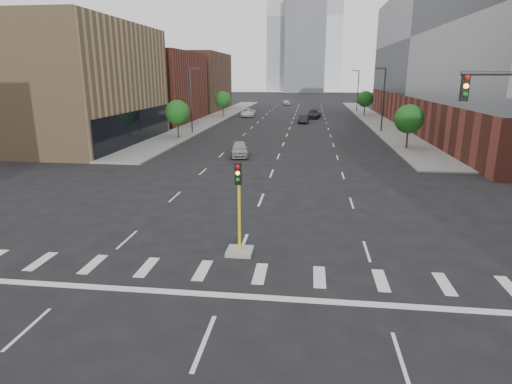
% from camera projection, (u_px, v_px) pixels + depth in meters
% --- Properties ---
extents(sidewalk_left_far, '(5.00, 92.00, 0.15)m').
position_uv_depth(sidewalk_left_far, '(217.00, 117.00, 84.14)').
color(sidewalk_left_far, gray).
rests_on(sidewalk_left_far, ground).
extents(sidewalk_right_far, '(5.00, 92.00, 0.15)m').
position_uv_depth(sidewalk_right_far, '(373.00, 119.00, 80.56)').
color(sidewalk_right_far, gray).
rests_on(sidewalk_right_far, ground).
extents(building_left_mid, '(20.00, 24.00, 14.00)m').
position_uv_depth(building_left_mid, '(54.00, 84.00, 51.26)').
color(building_left_mid, '#A07E5A').
rests_on(building_left_mid, ground).
extents(building_left_far_a, '(20.00, 22.00, 12.00)m').
position_uv_depth(building_left_far_a, '(139.00, 87.00, 76.40)').
color(building_left_far_a, brown).
rests_on(building_left_far_a, ground).
extents(building_left_far_b, '(20.00, 24.00, 13.00)m').
position_uv_depth(building_left_far_b, '(181.00, 82.00, 101.14)').
color(building_left_far_b, brown).
rests_on(building_left_far_b, ground).
extents(building_right_main, '(24.00, 70.00, 22.00)m').
position_uv_depth(building_right_main, '(493.00, 54.00, 62.54)').
color(building_right_main, brown).
rests_on(building_right_main, ground).
extents(tower_left, '(22.00, 22.00, 70.00)m').
position_uv_depth(tower_left, '(291.00, 19.00, 213.70)').
color(tower_left, '#B2B7BC').
rests_on(tower_left, ground).
extents(tower_right, '(20.00, 20.00, 80.00)m').
position_uv_depth(tower_right, '(325.00, 18.00, 248.49)').
color(tower_right, '#B2B7BC').
rests_on(tower_right, ground).
extents(tower_mid, '(18.00, 18.00, 44.00)m').
position_uv_depth(tower_mid, '(305.00, 43.00, 197.06)').
color(tower_mid, slate).
rests_on(tower_mid, ground).
extents(median_traffic_signal, '(1.20, 1.20, 4.40)m').
position_uv_depth(median_traffic_signal, '(239.00, 234.00, 19.90)').
color(median_traffic_signal, '#999993').
rests_on(median_traffic_signal, ground).
extents(streetlight_right_a, '(1.60, 0.22, 9.07)m').
position_uv_depth(streetlight_right_a, '(383.00, 97.00, 61.26)').
color(streetlight_right_a, '#2D2D30').
rests_on(streetlight_right_a, ground).
extents(streetlight_right_b, '(1.60, 0.22, 9.07)m').
position_uv_depth(streetlight_right_b, '(358.00, 89.00, 94.75)').
color(streetlight_right_b, '#2D2D30').
rests_on(streetlight_right_b, ground).
extents(streetlight_left, '(1.60, 0.22, 9.07)m').
position_uv_depth(streetlight_left, '(192.00, 98.00, 59.68)').
color(streetlight_left, '#2D2D30').
rests_on(streetlight_left, ground).
extents(tree_left_near, '(3.20, 3.20, 4.85)m').
position_uv_depth(tree_left_near, '(177.00, 112.00, 55.39)').
color(tree_left_near, '#382619').
rests_on(tree_left_near, ground).
extents(tree_left_far, '(3.20, 3.20, 4.85)m').
position_uv_depth(tree_left_far, '(223.00, 99.00, 84.09)').
color(tree_left_far, '#382619').
rests_on(tree_left_far, ground).
extents(tree_right_near, '(3.20, 3.20, 4.85)m').
position_uv_depth(tree_right_near, '(409.00, 119.00, 47.27)').
color(tree_right_near, '#382619').
rests_on(tree_right_near, ground).
extents(tree_right_far, '(3.20, 3.20, 4.85)m').
position_uv_depth(tree_right_far, '(365.00, 99.00, 85.54)').
color(tree_right_far, '#382619').
rests_on(tree_right_far, ground).
extents(car_near_left, '(2.54, 4.74, 1.53)m').
position_uv_depth(car_near_left, '(239.00, 149.00, 43.92)').
color(car_near_left, '#9D9DA1').
rests_on(car_near_left, ground).
extents(car_mid_right, '(1.87, 4.43, 1.42)m').
position_uv_depth(car_mid_right, '(304.00, 119.00, 73.83)').
color(car_mid_right, black).
rests_on(car_mid_right, ground).
extents(car_far_left, '(2.77, 5.66, 1.55)m').
position_uv_depth(car_far_left, '(248.00, 113.00, 85.40)').
color(car_far_left, silver).
rests_on(car_far_left, ground).
extents(car_deep_right, '(3.23, 5.94, 1.63)m').
position_uv_depth(car_deep_right, '(314.00, 114.00, 81.83)').
color(car_deep_right, black).
rests_on(car_deep_right, ground).
extents(car_distant, '(2.21, 4.42, 1.44)m').
position_uv_depth(car_distant, '(286.00, 102.00, 117.43)').
color(car_distant, silver).
rests_on(car_distant, ground).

